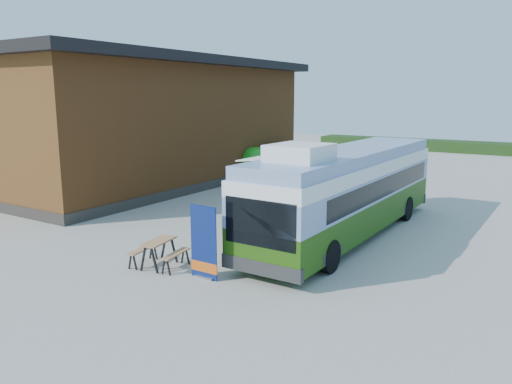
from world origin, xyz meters
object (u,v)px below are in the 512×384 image
Objects in this scene: picnic_table at (159,247)px; person_b at (340,178)px; bus at (348,189)px; slurry_tanker at (274,159)px; banner at (204,249)px; person_a at (252,187)px.

picnic_table is 13.63m from person_b.
bus reaches higher than slurry_tanker.
person_b is 0.35× the size of slurry_tanker.
slurry_tanker is at bearing -106.59° from person_b.
slurry_tanker reaches higher than person_b.
banner is at bearing -11.31° from picnic_table.
bus is at bearing 51.41° from picnic_table.
person_b is (-3.28, 7.14, -0.88)m from bus.
slurry_tanker is (-9.57, 10.81, -0.65)m from bus.
banner is (-1.78, -6.54, -0.93)m from bus.
person_b is at bearing 97.10° from banner.
banner reaches higher than picnic_table.
person_a is 0.32× the size of slurry_tanker.
bus is 5.67× the size of banner.
banner is at bearing 19.87° from person_b.
picnic_table is 0.89× the size of person_b.
slurry_tanker reaches higher than picnic_table.
bus is 7.26× the size of person_a.
bus is at bearing -47.05° from person_a.
bus is 6.84m from person_a.
person_b is at bearing 33.89° from person_a.
banner is at bearing -87.38° from person_a.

